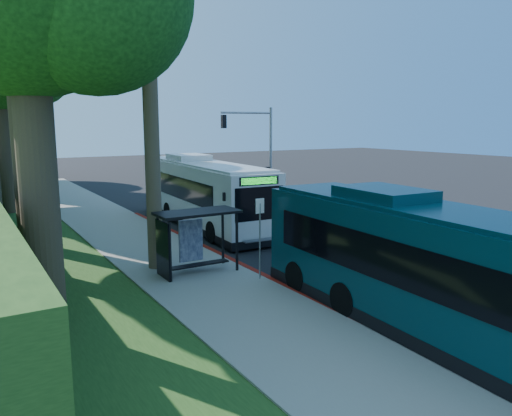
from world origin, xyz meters
TOP-DOWN VIEW (x-y plane):
  - ground at (0.00, 0.00)m, footprint 140.00×140.00m
  - sidewalk at (-7.30, 0.00)m, footprint 4.50×70.00m
  - red_curb at (-5.00, -4.00)m, footprint 0.25×30.00m
  - grass_verge at (-13.00, 5.00)m, footprint 8.00×70.00m
  - bus_shelter at (-7.26, -2.86)m, footprint 3.20×1.51m
  - stop_sign_pole at (-5.40, -5.00)m, footprint 0.35×0.06m
  - traffic_signal_pole at (3.78, 10.00)m, footprint 4.10×0.30m
  - white_bus at (-2.65, 5.78)m, footprint 3.54×13.60m
  - teal_bus at (-3.79, -11.56)m, footprint 3.41×13.37m
  - pickup at (0.73, 8.19)m, footprint 3.69×5.90m

SIDE VIEW (x-z plane):
  - ground at x=0.00m, z-range 0.00..0.00m
  - grass_verge at x=-13.00m, z-range 0.00..0.06m
  - sidewalk at x=-7.30m, z-range 0.00..0.12m
  - red_curb at x=-5.00m, z-range 0.00..0.13m
  - pickup at x=0.73m, z-range 0.00..1.52m
  - bus_shelter at x=-7.26m, z-range 0.53..3.08m
  - teal_bus at x=-3.79m, z-range -0.05..3.91m
  - white_bus at x=-2.65m, z-range -0.05..3.97m
  - stop_sign_pole at x=-5.40m, z-range 0.50..3.67m
  - traffic_signal_pole at x=3.78m, z-range 0.92..7.92m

